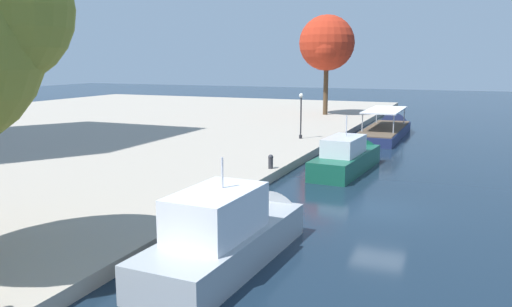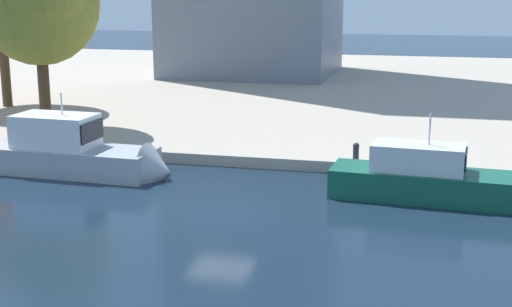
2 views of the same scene
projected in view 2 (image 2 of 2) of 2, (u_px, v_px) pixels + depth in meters
name	position (u px, v px, depth m)	size (l,w,h in m)	color
ground_plane	(221.00, 210.00, 28.63)	(220.00, 220.00, 0.00)	#142333
dock_promenade	(333.00, 88.00, 61.10)	(120.00, 55.00, 0.57)	#A39989
motor_yacht_1	(78.00, 157.00, 34.10)	(9.59, 3.10, 4.80)	#9EA3A8
motor_yacht_2	(445.00, 185.00, 29.78)	(9.59, 3.02, 4.42)	#14513D
mooring_bollard_1	(356.00, 151.00, 34.37)	(0.32, 0.32, 0.88)	#2D2D33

